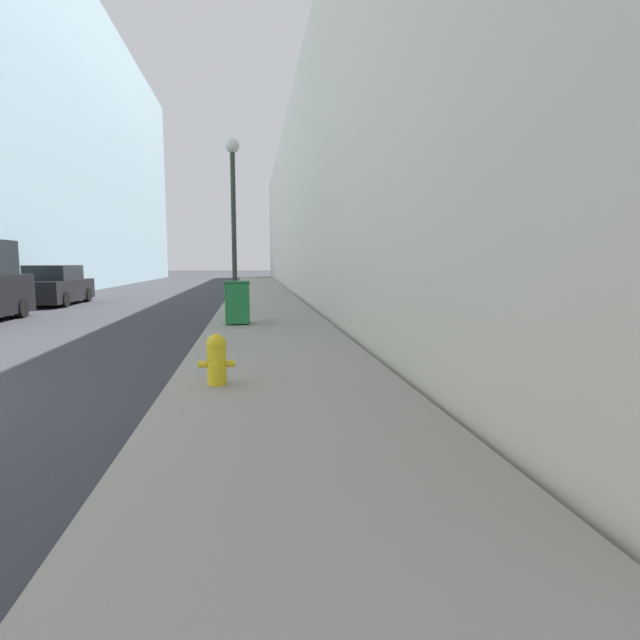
{
  "coord_description": "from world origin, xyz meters",
  "views": [
    {
      "loc": [
        5.31,
        -5.73,
        1.82
      ],
      "look_at": [
        8.28,
        16.07,
        -0.76
      ],
      "focal_mm": 28.0,
      "sensor_mm": 36.0,
      "label": 1
    }
  ],
  "objects_px": {
    "trash_bin": "(238,302)",
    "parked_sedan_near": "(55,287)",
    "fire_hydrant": "(217,358)",
    "lamppost": "(233,205)"
  },
  "relations": [
    {
      "from": "trash_bin",
      "to": "parked_sedan_near",
      "type": "distance_m",
      "value": 11.82
    },
    {
      "from": "fire_hydrant",
      "to": "lamppost",
      "type": "height_order",
      "value": "lamppost"
    },
    {
      "from": "trash_bin",
      "to": "lamppost",
      "type": "distance_m",
      "value": 4.75
    },
    {
      "from": "lamppost",
      "to": "parked_sedan_near",
      "type": "xyz_separation_m",
      "value": [
        -7.7,
        5.12,
        -2.96
      ]
    },
    {
      "from": "trash_bin",
      "to": "parked_sedan_near",
      "type": "height_order",
      "value": "parked_sedan_near"
    },
    {
      "from": "fire_hydrant",
      "to": "lamppost",
      "type": "xyz_separation_m",
      "value": [
        -0.09,
        10.47,
        3.22
      ]
    },
    {
      "from": "lamppost",
      "to": "parked_sedan_near",
      "type": "bearing_deg",
      "value": 146.36
    },
    {
      "from": "parked_sedan_near",
      "to": "trash_bin",
      "type": "bearing_deg",
      "value": -48.13
    },
    {
      "from": "fire_hydrant",
      "to": "parked_sedan_near",
      "type": "xyz_separation_m",
      "value": [
        -7.79,
        15.59,
        0.26
      ]
    },
    {
      "from": "fire_hydrant",
      "to": "parked_sedan_near",
      "type": "distance_m",
      "value": 17.43
    }
  ]
}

